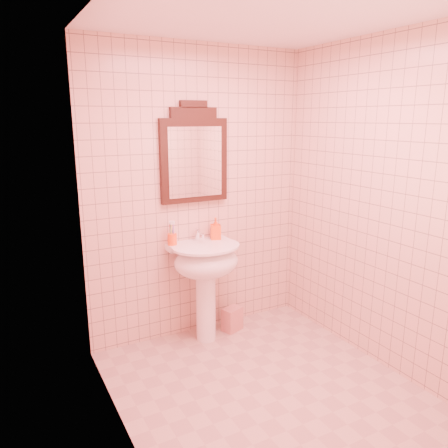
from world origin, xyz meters
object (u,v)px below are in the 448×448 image
pedestal_sink (206,268)px  toothbrush_cup (172,239)px  towel (232,319)px  mirror (194,156)px  soap_dispenser (216,229)px

pedestal_sink → toothbrush_cup: 0.38m
toothbrush_cup → towel: toothbrush_cup is taller
pedestal_sink → mirror: mirror is taller
mirror → towel: mirror is taller
mirror → toothbrush_cup: (-0.24, -0.06, -0.67)m
pedestal_sink → soap_dispenser: 0.36m
toothbrush_cup → soap_dispenser: bearing=-1.9°
soap_dispenser → towel: (0.12, -0.09, -0.85)m
toothbrush_cup → soap_dispenser: soap_dispenser is taller
pedestal_sink → towel: size_ratio=4.01×
mirror → soap_dispenser: size_ratio=4.39×
pedestal_sink → towel: 0.62m
mirror → towel: (0.28, -0.16, -1.48)m
mirror → towel: size_ratio=3.89×
soap_dispenser → towel: bearing=-15.8°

